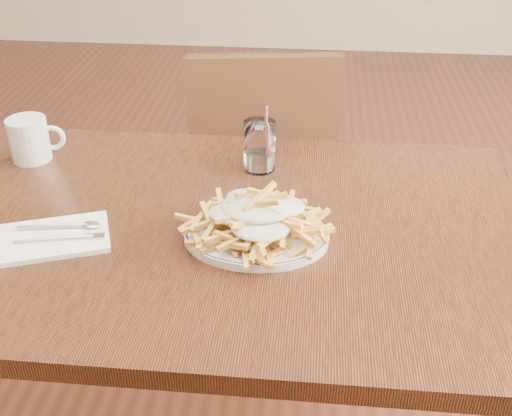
# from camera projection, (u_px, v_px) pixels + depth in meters

# --- Properties ---
(table) EXTENTS (1.20, 0.80, 0.75)m
(table) POSITION_uv_depth(u_px,v_px,m) (227.00, 256.00, 1.30)
(table) COLOR black
(table) RESTS_ON ground
(chair_far) EXTENTS (0.47, 0.47, 0.90)m
(chair_far) POSITION_uv_depth(u_px,v_px,m) (261.00, 169.00, 1.96)
(chair_far) COLOR #331C11
(chair_far) RESTS_ON ground
(fries_plate) EXTENTS (0.29, 0.25, 0.02)m
(fries_plate) POSITION_uv_depth(u_px,v_px,m) (256.00, 235.00, 1.21)
(fries_plate) COLOR silver
(fries_plate) RESTS_ON table
(loaded_fries) EXTENTS (0.26, 0.21, 0.07)m
(loaded_fries) POSITION_uv_depth(u_px,v_px,m) (256.00, 214.00, 1.18)
(loaded_fries) COLOR gold
(loaded_fries) RESTS_ON fries_plate
(napkin) EXTENTS (0.24, 0.20, 0.01)m
(napkin) POSITION_uv_depth(u_px,v_px,m) (53.00, 238.00, 1.21)
(napkin) COLOR white
(napkin) RESTS_ON table
(cutlery) EXTENTS (0.18, 0.10, 0.01)m
(cutlery) POSITION_uv_depth(u_px,v_px,m) (53.00, 233.00, 1.21)
(cutlery) COLOR silver
(cutlery) RESTS_ON napkin
(water_glass) EXTENTS (0.07, 0.07, 0.15)m
(water_glass) POSITION_uv_depth(u_px,v_px,m) (260.00, 149.00, 1.43)
(water_glass) COLOR white
(water_glass) RESTS_ON table
(coffee_mug) EXTENTS (0.13, 0.09, 0.10)m
(coffee_mug) POSITION_uv_depth(u_px,v_px,m) (30.00, 139.00, 1.47)
(coffee_mug) COLOR silver
(coffee_mug) RESTS_ON table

